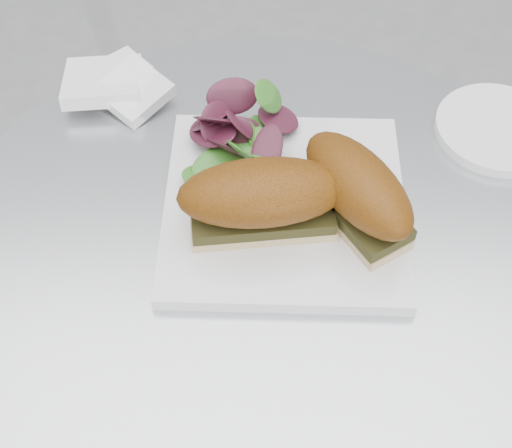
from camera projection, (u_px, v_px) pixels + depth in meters
The scene contains 7 objects.
table at pixel (264, 360), 0.93m from camera, with size 0.70×0.70×0.73m.
plate at pixel (284, 206), 0.76m from camera, with size 0.25×0.25×0.02m, color white.
sandwich_left at pixel (262, 198), 0.70m from camera, with size 0.17×0.09×0.08m.
sandwich_right at pixel (357, 190), 0.71m from camera, with size 0.14×0.16×0.08m.
salad at pixel (234, 133), 0.78m from camera, with size 0.13×0.13×0.05m, color #39852B, non-canonical shape.
napkin at pixel (119, 92), 0.86m from camera, with size 0.12×0.12×0.02m, color white, non-canonical shape.
saucer at pixel (497, 129), 0.83m from camera, with size 0.14×0.14×0.01m, color white.
Camera 1 is at (-0.02, -0.42, 1.33)m, focal length 50.00 mm.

